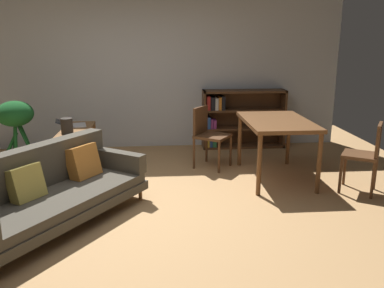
% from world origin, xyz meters
% --- Properties ---
extents(ground_plane, '(8.16, 8.16, 0.00)m').
position_xyz_m(ground_plane, '(0.00, 0.00, 0.00)').
color(ground_plane, tan).
extents(back_wall_panel, '(6.80, 0.10, 2.70)m').
position_xyz_m(back_wall_panel, '(0.00, 2.70, 1.35)').
color(back_wall_panel, silver).
rests_on(back_wall_panel, ground_plane).
extents(fabric_couch, '(1.83, 2.15, 0.78)m').
position_xyz_m(fabric_couch, '(-0.85, -0.32, 0.35)').
color(fabric_couch, brown).
rests_on(fabric_couch, ground_plane).
extents(media_console, '(0.38, 1.16, 0.61)m').
position_xyz_m(media_console, '(-0.89, 1.35, 0.31)').
color(media_console, brown).
rests_on(media_console, ground_plane).
extents(open_laptop, '(0.47, 0.38, 0.10)m').
position_xyz_m(open_laptop, '(-0.97, 1.59, 0.63)').
color(open_laptop, silver).
rests_on(open_laptop, media_console).
extents(desk_speaker, '(0.16, 0.16, 0.21)m').
position_xyz_m(desk_speaker, '(-0.94, 1.08, 0.72)').
color(desk_speaker, '#2D2823').
rests_on(desk_speaker, media_console).
extents(potted_floor_plant, '(0.52, 0.52, 0.99)m').
position_xyz_m(potted_floor_plant, '(-1.76, 1.56, 0.67)').
color(potted_floor_plant, '#333338').
rests_on(potted_floor_plant, ground_plane).
extents(dining_table, '(0.84, 1.30, 0.81)m').
position_xyz_m(dining_table, '(1.83, 0.83, 0.72)').
color(dining_table, brown).
rests_on(dining_table, ground_plane).
extents(dining_chair_near, '(0.54, 0.54, 0.88)m').
position_xyz_m(dining_chair_near, '(2.78, 0.22, 0.50)').
color(dining_chair_near, '#56351E').
rests_on(dining_chair_near, ground_plane).
extents(dining_chair_far, '(0.60, 0.60, 0.89)m').
position_xyz_m(dining_chair_far, '(0.99, 1.41, 0.51)').
color(dining_chair_far, '#56351E').
rests_on(dining_chair_far, ground_plane).
extents(bookshelf, '(1.41, 0.34, 0.99)m').
position_xyz_m(bookshelf, '(1.64, 2.51, 0.50)').
color(bookshelf, '#56351E').
rests_on(bookshelf, ground_plane).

